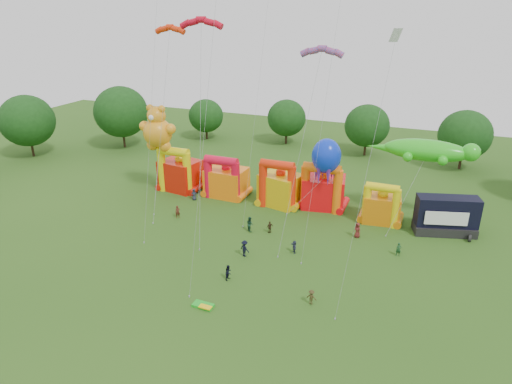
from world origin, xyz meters
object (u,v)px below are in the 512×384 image
at_px(stage_trailer, 446,216).
at_px(spectator_0, 194,194).
at_px(teddy_bear_kite, 157,162).
at_px(octopus_kite, 317,176).
at_px(bouncy_castle_2, 280,187).
at_px(bouncy_castle_0, 179,173).
at_px(gecko_kite, 413,179).
at_px(spectator_4, 270,227).

distance_m(stage_trailer, spectator_0, 34.08).
bearing_deg(teddy_bear_kite, octopus_kite, 8.82).
height_order(bouncy_castle_2, spectator_0, bouncy_castle_2).
height_order(bouncy_castle_0, teddy_bear_kite, teddy_bear_kite).
height_order(gecko_kite, spectator_0, gecko_kite).
relative_size(teddy_bear_kite, octopus_kite, 1.27).
bearing_deg(gecko_kite, spectator_4, -149.64).
xyz_separation_m(spectator_0, spectator_4, (13.81, -5.69, -0.07)).
relative_size(stage_trailer, teddy_bear_kite, 0.59).
relative_size(octopus_kite, spectator_4, 6.62).
relative_size(bouncy_castle_2, stage_trailer, 0.89).
bearing_deg(stage_trailer, spectator_4, -158.25).
xyz_separation_m(bouncy_castle_0, gecko_kite, (33.59, 0.62, 3.43)).
distance_m(teddy_bear_kite, octopus_kite, 22.81).
xyz_separation_m(teddy_bear_kite, gecko_kite, (34.61, 4.76, 0.59)).
bearing_deg(spectator_0, spectator_4, -37.53).
bearing_deg(spectator_4, teddy_bear_kite, -65.76).
height_order(bouncy_castle_0, octopus_kite, octopus_kite).
bearing_deg(spectator_4, stage_trailer, 149.27).
height_order(teddy_bear_kite, octopus_kite, teddy_bear_kite).
xyz_separation_m(teddy_bear_kite, spectator_4, (18.87, -4.46, -4.73)).
distance_m(bouncy_castle_0, gecko_kite, 33.77).
xyz_separation_m(stage_trailer, spectator_4, (-20.15, -8.04, -1.53)).
bearing_deg(octopus_kite, spectator_4, -114.74).
bearing_deg(bouncy_castle_2, spectator_4, -78.89).
xyz_separation_m(bouncy_castle_2, stage_trailer, (21.87, -0.68, -0.33)).
xyz_separation_m(octopus_kite, spectator_4, (-3.66, -7.95, -4.56)).
height_order(teddy_bear_kite, spectator_0, teddy_bear_kite).
bearing_deg(stage_trailer, spectator_0, -176.04).
xyz_separation_m(gecko_kite, spectator_0, (-29.55, -3.53, -5.25)).
distance_m(bouncy_castle_0, spectator_4, 19.90).
bearing_deg(bouncy_castle_2, bouncy_castle_0, -179.57).
bearing_deg(gecko_kite, teddy_bear_kite, -172.16).
bearing_deg(spectator_0, octopus_kite, -7.77).
relative_size(gecko_kite, spectator_0, 7.91).
distance_m(bouncy_castle_2, teddy_bear_kite, 17.91).
bearing_deg(octopus_kite, bouncy_castle_0, 178.28).
bearing_deg(gecko_kite, octopus_kite, -174.00).
distance_m(teddy_bear_kite, spectator_4, 19.96).
bearing_deg(teddy_bear_kite, gecko_kite, 7.84).
xyz_separation_m(stage_trailer, octopus_kite, (-16.49, -0.09, 3.03)).
bearing_deg(spectator_0, bouncy_castle_2, -1.09).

